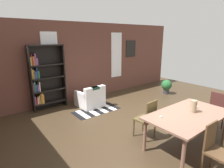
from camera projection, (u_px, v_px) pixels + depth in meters
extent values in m
plane|color=#3D2E1E|center=(158.00, 130.00, 4.77)|extent=(10.58, 10.58, 0.00)
cube|color=brown|center=(87.00, 61.00, 7.09)|extent=(9.14, 0.12, 2.88)
cube|color=white|center=(51.00, 60.00, 6.15)|extent=(0.55, 0.02, 1.87)
cube|color=white|center=(116.00, 55.00, 7.85)|extent=(0.55, 0.02, 1.87)
cube|color=#825C4B|center=(189.00, 115.00, 3.92)|extent=(1.93, 1.08, 0.04)
cylinder|color=#825C4B|center=(183.00, 156.00, 3.17)|extent=(0.07, 0.07, 0.73)
cylinder|color=#825C4B|center=(145.00, 135.00, 3.84)|extent=(0.07, 0.07, 0.73)
cylinder|color=#825C4B|center=(189.00, 114.00, 4.87)|extent=(0.07, 0.07, 0.73)
cylinder|color=#998466|center=(194.00, 106.00, 3.98)|extent=(0.14, 0.14, 0.27)
cylinder|color=silver|center=(161.00, 117.00, 3.73)|extent=(0.04, 0.04, 0.03)
cylinder|color=silver|center=(197.00, 107.00, 4.23)|extent=(0.04, 0.04, 0.05)
cylinder|color=#43341E|center=(224.00, 147.00, 3.69)|extent=(0.04, 0.04, 0.43)
cube|color=#4D4223|center=(145.00, 119.00, 4.38)|extent=(0.43, 0.43, 0.04)
cube|color=#4D4223|center=(152.00, 112.00, 4.19)|extent=(0.38, 0.06, 0.50)
cylinder|color=#4D4223|center=(143.00, 123.00, 4.69)|extent=(0.04, 0.04, 0.43)
cylinder|color=#4D4223|center=(134.00, 128.00, 4.45)|extent=(0.04, 0.04, 0.43)
cylinder|color=#4D4223|center=(155.00, 128.00, 4.43)|extent=(0.04, 0.04, 0.43)
cylinder|color=#4D4223|center=(146.00, 134.00, 4.19)|extent=(0.04, 0.04, 0.43)
cube|color=#41201D|center=(214.00, 113.00, 4.75)|extent=(0.42, 0.42, 0.04)
cube|color=#41201D|center=(218.00, 102.00, 4.81)|extent=(0.05, 0.38, 0.50)
cylinder|color=#41201D|center=(202.00, 121.00, 4.83)|extent=(0.04, 0.04, 0.43)
cylinder|color=#41201D|center=(217.00, 126.00, 4.56)|extent=(0.04, 0.04, 0.43)
cylinder|color=#41201D|center=(208.00, 117.00, 5.06)|extent=(0.04, 0.04, 0.43)
cylinder|color=#41201D|center=(223.00, 121.00, 4.79)|extent=(0.04, 0.04, 0.43)
cube|color=#513923|center=(219.00, 154.00, 3.10)|extent=(0.41, 0.41, 0.04)
cube|color=#513923|center=(210.00, 136.00, 3.18)|extent=(0.38, 0.04, 0.50)
cylinder|color=#513923|center=(202.00, 164.00, 3.19)|extent=(0.04, 0.04, 0.43)
cylinder|color=#513923|center=(212.00, 156.00, 3.40)|extent=(0.04, 0.04, 0.43)
cube|color=black|center=(31.00, 80.00, 5.70)|extent=(0.04, 0.28, 2.12)
cube|color=black|center=(63.00, 75.00, 6.34)|extent=(0.04, 0.28, 2.12)
cube|color=black|center=(47.00, 77.00, 6.13)|extent=(1.12, 0.01, 2.12)
cube|color=black|center=(50.00, 102.00, 6.24)|extent=(1.08, 0.28, 0.04)
cube|color=#8C4C8C|center=(34.00, 100.00, 5.90)|extent=(0.04, 0.22, 0.28)
cube|color=#B22D28|center=(36.00, 101.00, 5.95)|extent=(0.04, 0.24, 0.20)
cube|color=white|center=(38.00, 100.00, 5.97)|extent=(0.04, 0.16, 0.24)
cube|color=gold|center=(39.00, 99.00, 5.99)|extent=(0.04, 0.18, 0.29)
cube|color=orange|center=(40.00, 98.00, 6.01)|extent=(0.03, 0.22, 0.35)
cube|color=gold|center=(42.00, 98.00, 6.03)|extent=(0.03, 0.21, 0.36)
cube|color=orange|center=(43.00, 98.00, 6.06)|extent=(0.04, 0.17, 0.30)
cube|color=black|center=(49.00, 90.00, 6.13)|extent=(1.08, 0.28, 0.04)
cube|color=#8C4C8C|center=(33.00, 87.00, 5.79)|extent=(0.04, 0.17, 0.31)
cube|color=#33724C|center=(34.00, 87.00, 5.81)|extent=(0.04, 0.20, 0.35)
cube|color=#284C8C|center=(36.00, 88.00, 5.85)|extent=(0.04, 0.20, 0.23)
cube|color=#8C4C8C|center=(38.00, 88.00, 5.88)|extent=(0.04, 0.19, 0.23)
cube|color=white|center=(39.00, 86.00, 5.90)|extent=(0.03, 0.21, 0.31)
cube|color=black|center=(48.00, 78.00, 6.02)|extent=(1.08, 0.28, 0.04)
cube|color=gold|center=(31.00, 74.00, 5.68)|extent=(0.04, 0.16, 0.33)
cube|color=orange|center=(33.00, 74.00, 5.72)|extent=(0.04, 0.16, 0.28)
cube|color=#284C8C|center=(35.00, 75.00, 5.75)|extent=(0.05, 0.20, 0.24)
cube|color=#284C8C|center=(36.00, 73.00, 5.77)|extent=(0.03, 0.18, 0.35)
cube|color=#33724C|center=(38.00, 75.00, 5.81)|extent=(0.04, 0.19, 0.24)
cube|color=black|center=(47.00, 65.00, 5.92)|extent=(1.08, 0.28, 0.04)
cube|color=gold|center=(30.00, 61.00, 5.58)|extent=(0.04, 0.22, 0.27)
cube|color=#B22D28|center=(31.00, 60.00, 5.60)|extent=(0.03, 0.20, 0.33)
cube|color=orange|center=(33.00, 61.00, 5.64)|extent=(0.04, 0.20, 0.27)
cube|color=#8C4C8C|center=(35.00, 59.00, 5.65)|extent=(0.04, 0.23, 0.35)
cube|color=#8C4C8C|center=(36.00, 62.00, 5.70)|extent=(0.05, 0.20, 0.22)
cube|color=black|center=(45.00, 45.00, 5.76)|extent=(1.08, 0.28, 0.04)
cube|color=silver|center=(90.00, 100.00, 6.43)|extent=(0.85, 0.85, 0.40)
cube|color=silver|center=(95.00, 92.00, 6.11)|extent=(0.81, 0.21, 0.35)
cube|color=silver|center=(97.00, 91.00, 6.58)|extent=(0.16, 0.73, 0.15)
cube|color=silver|center=(81.00, 95.00, 6.15)|extent=(0.16, 0.73, 0.15)
cube|color=#19382D|center=(95.00, 88.00, 6.07)|extent=(0.29, 0.19, 0.08)
cylinder|color=#333338|center=(166.00, 91.00, 7.80)|extent=(0.24, 0.24, 0.21)
sphere|color=#235B2D|center=(167.00, 85.00, 7.73)|extent=(0.43, 0.43, 0.43)
cube|color=black|center=(78.00, 116.00, 5.65)|extent=(0.17, 0.72, 0.01)
cube|color=white|center=(83.00, 114.00, 5.75)|extent=(0.17, 0.72, 0.01)
cube|color=black|center=(88.00, 113.00, 5.85)|extent=(0.17, 0.72, 0.01)
cube|color=white|center=(92.00, 112.00, 5.95)|extent=(0.17, 0.72, 0.01)
cube|color=black|center=(96.00, 110.00, 6.05)|extent=(0.17, 0.72, 0.01)
cube|color=white|center=(101.00, 109.00, 6.15)|extent=(0.17, 0.72, 0.01)
cube|color=black|center=(105.00, 108.00, 6.26)|extent=(0.17, 0.72, 0.01)
cube|color=white|center=(109.00, 107.00, 6.36)|extent=(0.17, 0.72, 0.01)
cube|color=black|center=(113.00, 106.00, 6.46)|extent=(0.17, 0.72, 0.01)
cube|color=black|center=(131.00, 49.00, 8.28)|extent=(0.56, 0.03, 0.72)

